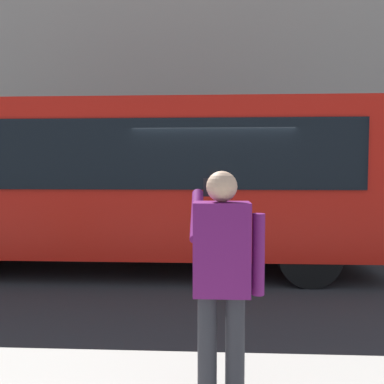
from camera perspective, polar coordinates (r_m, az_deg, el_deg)
name	(u,v)px	position (r m, az deg, el deg)	size (l,w,h in m)	color
ground_plane	(213,270)	(7.25, 3.06, -11.53)	(60.00, 60.00, 0.00)	#2B2B2D
building_facade_far	(212,52)	(14.41, 3.03, 19.98)	(28.00, 1.55, 12.00)	#A89E8E
red_bus	(133,179)	(7.32, -8.74, 1.92)	(9.05, 2.54, 3.08)	red
pedestrian_photographer	(222,270)	(2.81, 4.47, -11.49)	(0.53, 0.52, 1.70)	#2D2D33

